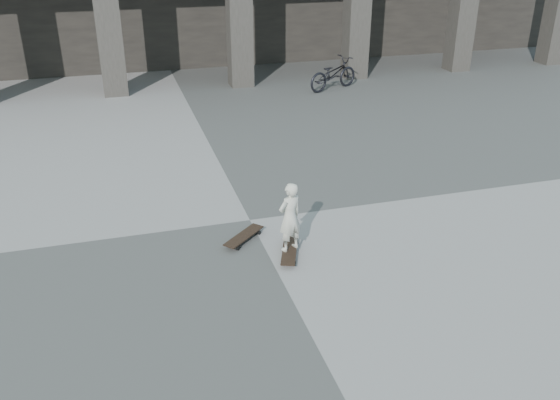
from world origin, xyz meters
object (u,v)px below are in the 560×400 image
object	(u,v)px
skateboard_spare	(244,236)
bicycle	(333,74)
longboard	(290,250)
child	(290,217)

from	to	relation	value
skateboard_spare	bicycle	size ratio (longest dim) A/B	0.43
longboard	bicycle	bearing A→B (deg)	-4.13
longboard	skateboard_spare	world-z (taller)	skateboard_spare
child	bicycle	world-z (taller)	child
skateboard_spare	bicycle	world-z (taller)	bicycle
child	bicycle	xyz separation A→B (m)	(3.90, 8.52, -0.16)
longboard	bicycle	xyz separation A→B (m)	(3.90, 8.52, 0.38)
skateboard_spare	child	distance (m)	0.96
child	longboard	bearing A→B (deg)	-98.27
longboard	bicycle	world-z (taller)	bicycle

